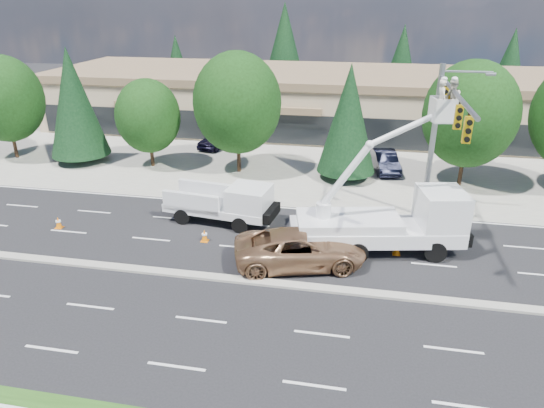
% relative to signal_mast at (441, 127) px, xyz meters
% --- Properties ---
extents(ground, '(140.00, 140.00, 0.00)m').
position_rel_signal_mast_xyz_m(ground, '(-10.03, -7.04, -6.06)').
color(ground, black).
rests_on(ground, ground).
extents(concrete_apron, '(140.00, 22.00, 0.01)m').
position_rel_signal_mast_xyz_m(concrete_apron, '(-10.03, 12.96, -6.05)').
color(concrete_apron, gray).
rests_on(concrete_apron, ground).
extents(road_median, '(120.00, 0.55, 0.12)m').
position_rel_signal_mast_xyz_m(road_median, '(-10.03, -7.04, -6.00)').
color(road_median, gray).
rests_on(road_median, ground).
extents(strip_mall, '(50.40, 15.40, 5.50)m').
position_rel_signal_mast_xyz_m(strip_mall, '(-10.03, 22.93, -3.23)').
color(strip_mall, tan).
rests_on(strip_mall, ground).
extents(tree_front_a, '(5.93, 5.93, 8.23)m').
position_rel_signal_mast_xyz_m(tree_front_a, '(-32.03, 7.96, -1.24)').
color(tree_front_a, '#332114').
rests_on(tree_front_a, ground).
extents(tree_front_b, '(4.53, 4.53, 8.93)m').
position_rel_signal_mast_xyz_m(tree_front_b, '(-26.03, 7.96, -1.27)').
color(tree_front_b, '#332114').
rests_on(tree_front_b, ground).
extents(tree_front_c, '(4.88, 4.88, 6.77)m').
position_rel_signal_mast_xyz_m(tree_front_c, '(-20.03, 7.96, -2.10)').
color(tree_front_c, '#332114').
rests_on(tree_front_c, ground).
extents(tree_front_d, '(6.41, 6.41, 8.89)m').
position_rel_signal_mast_xyz_m(tree_front_d, '(-13.03, 7.96, -0.85)').
color(tree_front_d, '#332114').
rests_on(tree_front_d, ground).
extents(tree_front_e, '(4.18, 4.18, 8.23)m').
position_rel_signal_mast_xyz_m(tree_front_e, '(-5.03, 7.96, -1.64)').
color(tree_front_e, '#332114').
rests_on(tree_front_e, ground).
extents(tree_front_f, '(6.23, 6.23, 8.65)m').
position_rel_signal_mast_xyz_m(tree_front_f, '(2.97, 7.96, -0.99)').
color(tree_front_f, '#332114').
rests_on(tree_front_f, ground).
extents(tree_back_a, '(3.98, 3.98, 7.84)m').
position_rel_signal_mast_xyz_m(tree_back_a, '(-28.03, 34.96, -1.85)').
color(tree_back_a, '#332114').
rests_on(tree_back_a, ground).
extents(tree_back_b, '(5.95, 5.95, 11.74)m').
position_rel_signal_mast_xyz_m(tree_back_b, '(-14.03, 34.96, 0.24)').
color(tree_back_b, '#332114').
rests_on(tree_back_b, ground).
extents(tree_back_c, '(4.76, 4.76, 9.38)m').
position_rel_signal_mast_xyz_m(tree_back_c, '(-0.03, 34.96, -1.03)').
color(tree_back_c, '#332114').
rests_on(tree_back_c, ground).
extents(tree_back_d, '(4.63, 4.63, 9.13)m').
position_rel_signal_mast_xyz_m(tree_back_d, '(11.97, 34.96, -1.16)').
color(tree_back_d, '#332114').
rests_on(tree_back_d, ground).
extents(signal_mast, '(2.76, 10.16, 9.00)m').
position_rel_signal_mast_xyz_m(signal_mast, '(0.00, 0.00, 0.00)').
color(signal_mast, gray).
rests_on(signal_mast, ground).
extents(utility_pickup, '(6.46, 3.07, 2.38)m').
position_rel_signal_mast_xyz_m(utility_pickup, '(-11.57, -0.90, -5.08)').
color(utility_pickup, white).
rests_on(utility_pickup, ground).
extents(bucket_truck, '(9.08, 4.32, 8.96)m').
position_rel_signal_mast_xyz_m(bucket_truck, '(-2.19, -2.68, -4.13)').
color(bucket_truck, white).
rests_on(bucket_truck, ground).
extents(traffic_cone_a, '(0.40, 0.40, 0.70)m').
position_rel_signal_mast_xyz_m(traffic_cone_a, '(-20.83, -3.48, -5.72)').
color(traffic_cone_a, orange).
rests_on(traffic_cone_a, ground).
extents(traffic_cone_b, '(0.40, 0.40, 0.70)m').
position_rel_signal_mast_xyz_m(traffic_cone_b, '(-12.05, -3.50, -5.72)').
color(traffic_cone_b, orange).
rests_on(traffic_cone_b, ground).
extents(traffic_cone_c, '(0.40, 0.40, 0.70)m').
position_rel_signal_mast_xyz_m(traffic_cone_c, '(-9.54, -3.47, -5.72)').
color(traffic_cone_c, orange).
rests_on(traffic_cone_c, ground).
extents(traffic_cone_d, '(0.40, 0.40, 0.70)m').
position_rel_signal_mast_xyz_m(traffic_cone_d, '(-1.83, -3.05, -5.72)').
color(traffic_cone_d, orange).
rests_on(traffic_cone_d, ground).
extents(minivan, '(7.03, 4.61, 1.80)m').
position_rel_signal_mast_xyz_m(minivan, '(-6.62, -4.99, -5.16)').
color(minivan, '#926846').
rests_on(minivan, ground).
extents(parked_car_west, '(2.84, 4.85, 1.55)m').
position_rel_signal_mast_xyz_m(parked_car_west, '(-16.57, 13.96, -5.28)').
color(parked_car_west, black).
rests_on(parked_car_west, ground).
extents(parked_car_east, '(2.43, 4.84, 1.52)m').
position_rel_signal_mast_xyz_m(parked_car_east, '(-2.15, 10.23, -5.30)').
color(parked_car_east, black).
rests_on(parked_car_east, ground).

